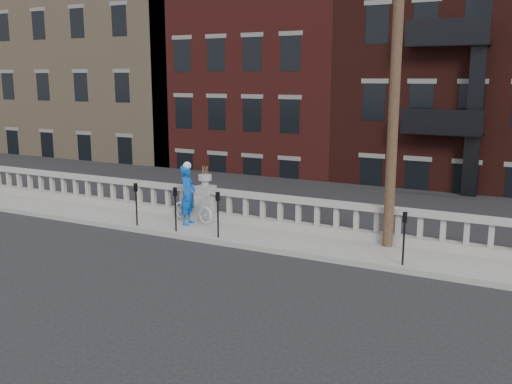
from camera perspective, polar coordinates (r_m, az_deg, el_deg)
ground at (r=16.06m, az=-12.65°, el=-6.14°), size 120.00×120.00×0.00m
sidewalk at (r=18.33m, az=-6.64°, el=-3.49°), size 32.00×2.20×0.15m
balustrade at (r=18.97m, az=-5.07°, el=-1.19°), size 28.00×0.34×1.03m
planter_pedestal at (r=18.93m, az=-5.08°, el=-0.63°), size 0.55×0.55×1.76m
lower_level at (r=36.00m, az=12.34°, el=7.77°), size 80.00×44.00×20.80m
utility_pole at (r=15.71m, az=13.84°, el=12.81°), size 1.60×0.28×10.00m
parking_meter_a at (r=18.29m, az=-11.90°, el=-0.73°), size 0.10×0.09×1.36m
parking_meter_b at (r=17.39m, az=-8.07°, el=-1.22°), size 0.10×0.09×1.36m
parking_meter_c at (r=16.59m, az=-3.84°, el=-1.75°), size 0.10×0.09×1.36m
parking_meter_d at (r=14.61m, az=14.60°, el=-3.92°), size 0.10×0.09×1.36m
bicycle at (r=18.63m, az=-6.31°, el=-1.59°), size 1.78×0.92×0.89m
cyclist at (r=18.19m, az=-6.83°, el=-0.28°), size 0.57×0.76×1.91m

